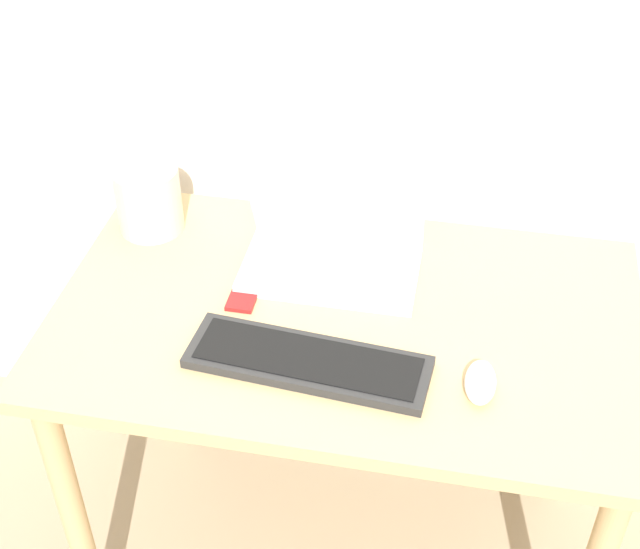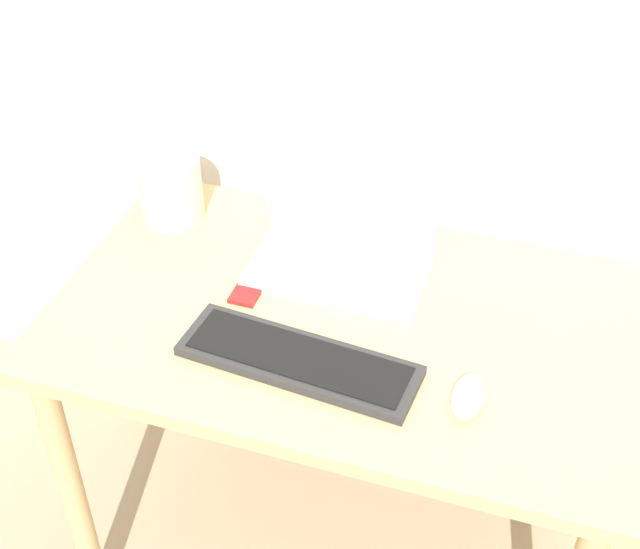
{
  "view_description": "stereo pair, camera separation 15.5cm",
  "coord_description": "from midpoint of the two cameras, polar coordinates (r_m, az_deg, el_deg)",
  "views": [
    {
      "loc": [
        0.19,
        -0.89,
        1.83
      ],
      "look_at": [
        -0.05,
        0.31,
        0.83
      ],
      "focal_mm": 50.0,
      "sensor_mm": 36.0,
      "label": 1
    },
    {
      "loc": [
        0.34,
        -0.86,
        1.83
      ],
      "look_at": [
        -0.05,
        0.31,
        0.83
      ],
      "focal_mm": 50.0,
      "sensor_mm": 36.0,
      "label": 2
    }
  ],
  "objects": [
    {
      "name": "mp3_player",
      "position": [
        1.68,
        -7.68,
        -1.8
      ],
      "size": [
        0.05,
        0.06,
        0.01
      ],
      "color": "red",
      "rests_on": "desk"
    },
    {
      "name": "mouse",
      "position": [
        1.51,
        7.34,
        -6.99
      ],
      "size": [
        0.05,
        0.1,
        0.04
      ],
      "color": "white",
      "rests_on": "desk"
    },
    {
      "name": "keyboard",
      "position": [
        1.54,
        -3.66,
        -5.73
      ],
      "size": [
        0.43,
        0.17,
        0.02
      ],
      "color": "#2D2D2D",
      "rests_on": "desk"
    },
    {
      "name": "laptop",
      "position": [
        1.73,
        -1.76,
        1.61
      ],
      "size": [
        0.34,
        0.2,
        0.21
      ],
      "color": "white",
      "rests_on": "desk"
    },
    {
      "name": "vase",
      "position": [
        1.86,
        -13.4,
        5.37
      ],
      "size": [
        0.13,
        0.13,
        0.2
      ],
      "color": "beige",
      "rests_on": "desk"
    },
    {
      "name": "desk",
      "position": [
        1.72,
        -0.98,
        -5.29
      ],
      "size": [
        1.09,
        0.66,
        0.73
      ],
      "color": "tan",
      "rests_on": "ground_plane"
    }
  ]
}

